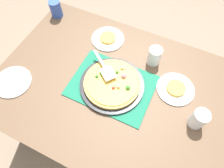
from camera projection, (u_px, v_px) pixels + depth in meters
name	position (u px, v px, depth m)	size (l,w,h in m)	color
ground_plane	(112.00, 125.00, 1.83)	(8.00, 8.00, 0.00)	#84705B
dining_table	(112.00, 94.00, 1.27)	(1.40, 1.00, 0.75)	brown
placemat	(112.00, 85.00, 1.17)	(0.48, 0.36, 0.01)	#196B4C
pizza_pan	(112.00, 85.00, 1.16)	(0.38, 0.38, 0.01)	black
pizza	(112.00, 83.00, 1.15)	(0.33, 0.33, 0.05)	tan
plate_near_left	(175.00, 89.00, 1.16)	(0.22, 0.22, 0.01)	white
plate_far_right	(108.00, 39.00, 1.35)	(0.22, 0.22, 0.01)	white
plate_side	(13.00, 82.00, 1.18)	(0.22, 0.22, 0.01)	white
served_slice_left	(176.00, 88.00, 1.15)	(0.11, 0.11, 0.02)	gold
served_slice_right	(108.00, 38.00, 1.34)	(0.11, 0.11, 0.02)	gold
cup_near	(154.00, 56.00, 1.21)	(0.08, 0.08, 0.12)	white
cup_far	(198.00, 119.00, 1.01)	(0.08, 0.08, 0.12)	white
cup_corner	(56.00, 9.00, 1.42)	(0.08, 0.08, 0.12)	#3351AD
pizza_server	(104.00, 67.00, 1.16)	(0.21, 0.17, 0.01)	silver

